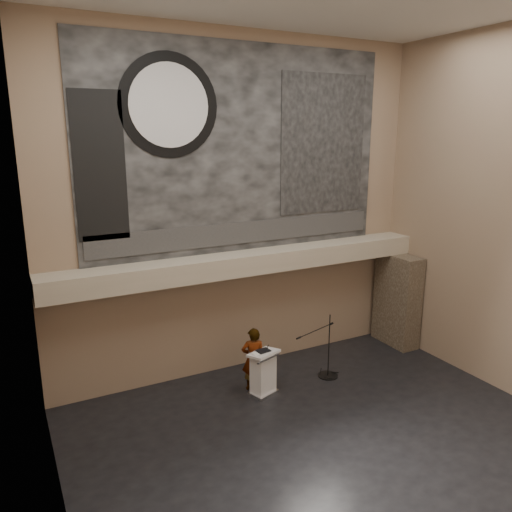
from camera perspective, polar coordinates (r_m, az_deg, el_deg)
floor at (r=10.93m, az=8.32°, el=-20.31°), size 10.00×10.00×0.00m
wall_back at (r=12.61m, az=-1.69°, el=5.42°), size 10.00×0.02×8.50m
wall_left at (r=7.47m, az=-23.25°, el=-1.78°), size 0.02×8.00×8.50m
soffit at (r=12.52m, az=-0.85°, el=-0.72°), size 10.00×0.80×0.50m
sprinkler_left at (r=11.95m, az=-7.61°, el=-2.97°), size 0.04×0.04×0.06m
sprinkler_right at (r=13.49m, az=6.48°, el=-0.96°), size 0.04×0.04×0.06m
banner at (r=12.45m, az=-1.68°, el=12.01°), size 8.00×0.05×5.00m
banner_text_strip at (r=12.65m, az=-1.53°, el=2.69°), size 7.76×0.02×0.55m
banner_clock_rim at (r=11.74m, az=-9.89°, el=16.58°), size 2.30×0.02×2.30m
banner_clock_face at (r=11.72m, az=-9.86°, el=16.59°), size 1.84×0.02×1.84m
banner_building_print at (r=13.63m, az=7.72°, el=12.49°), size 2.60×0.02×3.60m
banner_brick_print at (r=11.35m, az=-17.42°, el=9.68°), size 1.10×0.02×3.20m
stone_pier at (r=15.24m, az=15.83°, el=-4.83°), size 0.60×1.40×2.70m
lectern at (r=12.20m, az=0.82°, el=-13.22°), size 0.82×0.69×1.13m
binder at (r=11.96m, az=0.86°, el=-10.79°), size 0.32×0.27×0.04m
papers at (r=11.84m, az=0.21°, el=-11.14°), size 0.23×0.29×0.00m
speaker_person at (r=12.32m, az=-0.31°, el=-11.68°), size 0.67×0.56×1.59m
mic_stand at (r=13.24m, az=8.12°, el=-12.52°), size 1.47×0.64×1.68m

